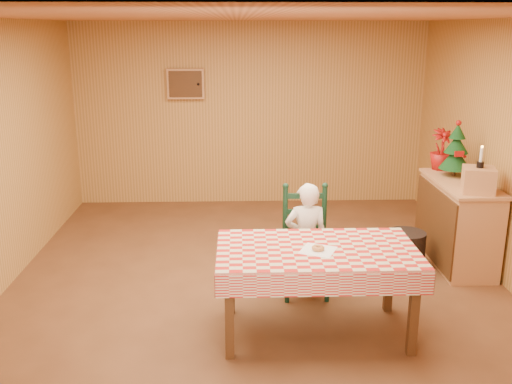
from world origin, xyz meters
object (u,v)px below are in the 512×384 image
Objects in this scene: seated_child at (306,240)px; ladder_chair at (305,243)px; shelf_unit at (457,223)px; storage_bin at (405,250)px; christmas_tree at (456,151)px; dining_table at (317,257)px; crate at (479,180)px.

ladder_chair is at bearing -90.00° from seated_child.
shelf_unit is 0.65m from storage_bin.
christmas_tree is at bearing -150.93° from seated_child.
dining_table is 4.04× the size of storage_bin.
christmas_tree reaches higher than crate.
shelf_unit is (1.74, 1.45, -0.22)m from dining_table.
christmas_tree is (-0.00, 0.65, 0.16)m from crate.
seated_child reaches higher than storage_bin.
ladder_chair is 2.09m from christmas_tree.
crate is at bearing -24.45° from storage_bin.
storage_bin is at bearing 155.55° from crate.
crate is (1.74, 1.05, 0.37)m from dining_table.
christmas_tree is at bearing 27.62° from ladder_chair.
dining_table is 2.07m from crate.
christmas_tree is (1.74, 1.70, 0.52)m from dining_table.
christmas_tree is at bearing 88.02° from shelf_unit.
christmas_tree reaches higher than seated_child.
shelf_unit is 4.13× the size of crate.
shelf_unit is at bearing -157.47° from seated_child.
dining_table is at bearing -148.96° from crate.
crate is at bearing -169.61° from seated_child.
dining_table is at bearing -140.13° from shelf_unit.
dining_table is at bearing -135.74° from christmas_tree.
crate reaches higher than dining_table.
shelf_unit is at bearing 20.90° from ladder_chair.
christmas_tree reaches higher than dining_table.
ladder_chair is (0.00, 0.79, -0.18)m from dining_table.
christmas_tree is (1.74, 0.91, 0.71)m from ladder_chair.
crate is 0.73× the size of storage_bin.
ladder_chair is 1.85m from crate.
ladder_chair is 3.60× the size of crate.
shelf_unit is 2.00× the size of christmas_tree.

